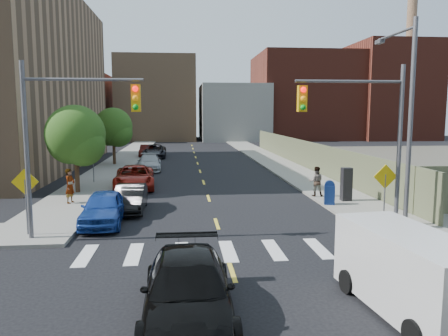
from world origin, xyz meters
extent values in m
plane|color=black|center=(0.00, 0.00, 0.00)|extent=(160.00, 160.00, 0.00)
cube|color=gray|center=(-7.75, 41.50, 0.07)|extent=(3.50, 73.00, 0.15)
cube|color=gray|center=(7.75, 41.50, 0.07)|extent=(3.50, 73.00, 0.15)
cube|color=#656748|center=(9.60, 28.00, 1.25)|extent=(0.12, 44.00, 2.50)
cube|color=#592319|center=(-22.00, 70.00, 6.00)|extent=(14.00, 18.00, 12.00)
cube|color=#8C6B4C|center=(-6.00, 72.00, 7.50)|extent=(14.00, 16.00, 15.00)
cube|color=gray|center=(8.00, 70.00, 5.00)|extent=(12.00, 16.00, 10.00)
cube|color=#592319|center=(22.00, 72.00, 8.00)|extent=(18.00, 18.00, 16.00)
cube|color=#592319|center=(38.00, 70.00, 9.00)|extent=(14.00, 16.00, 18.00)
cylinder|color=#8C6B4C|center=(42.00, 70.00, 14.00)|extent=(1.80, 1.80, 28.00)
cylinder|color=#59595E|center=(-7.50, 6.00, 3.50)|extent=(0.18, 0.18, 7.00)
cylinder|color=#59595E|center=(-5.25, 6.00, 6.30)|extent=(4.50, 0.12, 0.12)
cube|color=#E5A50C|center=(-3.30, 6.00, 5.60)|extent=(0.35, 0.30, 1.05)
cylinder|color=#59595E|center=(7.50, 6.00, 3.50)|extent=(0.18, 0.18, 7.00)
cylinder|color=#59595E|center=(5.25, 6.00, 6.30)|extent=(4.50, 0.12, 0.12)
cube|color=#E5A50C|center=(3.30, 6.00, 5.60)|extent=(0.35, 0.30, 1.05)
cylinder|color=#59595E|center=(8.20, 6.50, 4.50)|extent=(0.20, 0.20, 9.00)
cylinder|color=#59595E|center=(8.20, 8.20, 8.60)|extent=(0.12, 3.50, 0.12)
cube|color=#59595E|center=(8.20, 9.80, 8.50)|extent=(0.25, 0.60, 0.18)
cylinder|color=#59595E|center=(-7.80, 6.50, 1.20)|extent=(0.06, 0.06, 2.40)
cube|color=yellow|center=(-7.80, 6.50, 2.30)|extent=(1.06, 0.04, 1.06)
cylinder|color=#59595E|center=(7.20, 6.50, 1.20)|extent=(0.06, 0.06, 2.40)
cube|color=yellow|center=(7.20, 6.50, 2.30)|extent=(1.06, 0.04, 1.06)
cylinder|color=#59595E|center=(-7.80, 20.00, 1.20)|extent=(0.06, 0.06, 2.40)
cube|color=yellow|center=(-7.80, 20.00, 2.30)|extent=(1.06, 0.04, 1.06)
cylinder|color=#332114|center=(-8.00, 16.00, 1.32)|extent=(0.28, 0.28, 2.64)
sphere|color=#1F4513|center=(-8.00, 16.00, 3.72)|extent=(3.60, 3.60, 3.60)
sphere|color=#1F4513|center=(-7.50, 15.70, 3.12)|extent=(2.64, 2.64, 2.64)
sphere|color=#1F4513|center=(-8.40, 16.40, 3.30)|extent=(2.88, 2.88, 2.88)
cylinder|color=#332114|center=(-8.00, 31.00, 1.32)|extent=(0.28, 0.28, 2.64)
sphere|color=#1F4513|center=(-8.00, 31.00, 3.72)|extent=(3.60, 3.60, 3.60)
sphere|color=#1F4513|center=(-7.50, 30.70, 3.12)|extent=(2.64, 2.64, 2.64)
sphere|color=#1F4513|center=(-8.40, 31.40, 3.30)|extent=(2.88, 2.88, 2.88)
imported|color=#1C409A|center=(-5.10, 8.41, 0.76)|extent=(1.86, 4.48, 1.51)
imported|color=black|center=(-4.20, 10.99, 0.68)|extent=(1.45, 4.15, 1.37)
imported|color=maroon|center=(-4.71, 17.79, 0.77)|extent=(2.95, 5.71, 1.54)
imported|color=#9CA0A4|center=(-4.40, 26.91, 0.71)|extent=(2.10, 4.92, 1.41)
imported|color=silver|center=(-4.20, 26.90, 0.67)|extent=(1.80, 4.02, 1.34)
imported|color=#42110D|center=(-5.50, 38.83, 0.70)|extent=(1.57, 4.27, 1.40)
imported|color=black|center=(-4.59, 37.92, 0.75)|extent=(2.55, 5.41, 1.49)
imported|color=black|center=(-1.44, -1.26, 0.78)|extent=(2.20, 5.36, 1.55)
cube|color=silver|center=(4.07, -1.40, 1.11)|extent=(2.25, 4.79, 1.96)
cube|color=black|center=(3.88, 0.37, 1.38)|extent=(1.75, 1.23, 0.80)
cylinder|color=black|center=(3.07, 0.02, 0.31)|extent=(0.32, 0.70, 0.68)
cylinder|color=black|center=(4.75, 0.19, 0.31)|extent=(0.32, 0.70, 0.68)
cylinder|color=black|center=(3.39, -3.00, 0.31)|extent=(0.32, 0.70, 0.68)
cube|color=navy|center=(6.30, 10.96, 0.66)|extent=(0.62, 0.52, 1.02)
cylinder|color=navy|center=(6.30, 10.96, 1.19)|extent=(0.57, 0.36, 0.52)
cube|color=black|center=(7.57, 11.88, 1.07)|extent=(0.57, 0.48, 1.85)
imported|color=gray|center=(-7.62, 12.68, 1.09)|extent=(0.65, 0.80, 1.88)
imported|color=gray|center=(6.30, 13.33, 1.03)|extent=(0.97, 0.83, 1.75)
camera|label=1|loc=(-1.55, -11.38, 5.05)|focal=35.00mm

